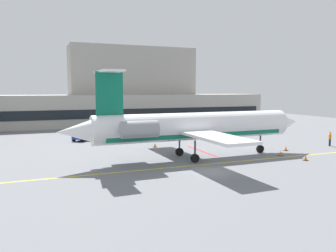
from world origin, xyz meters
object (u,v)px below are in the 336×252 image
(regional_jet, at_px, (192,126))
(pushback_tractor, at_px, (85,134))
(baggage_tug, at_px, (222,128))
(marshaller, at_px, (330,139))
(belt_loader, at_px, (229,124))

(regional_jet, distance_m, pushback_tractor, 20.42)
(baggage_tug, xyz_separation_m, marshaller, (6.67, -16.62, -0.05))
(regional_jet, distance_m, belt_loader, 30.47)
(pushback_tractor, bearing_deg, marshaller, -30.66)
(regional_jet, bearing_deg, pushback_tractor, 115.96)
(baggage_tug, bearing_deg, regional_jet, -129.17)
(belt_loader, height_order, marshaller, belt_loader)
(regional_jet, relative_size, baggage_tug, 7.56)
(pushback_tractor, distance_m, belt_loader, 28.61)
(regional_jet, distance_m, baggage_tug, 22.42)
(baggage_tug, height_order, belt_loader, baggage_tug)
(pushback_tractor, height_order, marshaller, pushback_tractor)
(baggage_tug, relative_size, pushback_tractor, 1.01)
(regional_jet, xyz_separation_m, belt_loader, (19.26, 23.46, -2.61))
(pushback_tractor, bearing_deg, belt_loader, 10.57)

